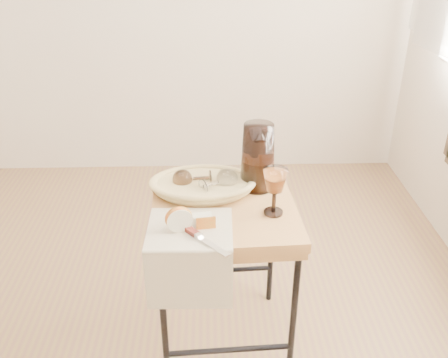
{
  "coord_description": "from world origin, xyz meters",
  "views": [
    {
      "loc": [
        0.52,
        -1.37,
        1.6
      ],
      "look_at": [
        0.57,
        0.15,
        0.78
      ],
      "focal_mm": 40.0,
      "sensor_mm": 36.0,
      "label": 1
    }
  ],
  "objects_px": {
    "tea_towel": "(190,229)",
    "goblet_lying_b": "(217,182)",
    "pitcher": "(258,156)",
    "bread_basket": "(203,186)",
    "side_table": "(224,277)",
    "goblet_lying_a": "(194,178)",
    "table_knife": "(201,237)",
    "wine_goblet": "(274,192)",
    "apple_half": "(179,218)"
  },
  "relations": [
    {
      "from": "goblet_lying_a",
      "to": "table_knife",
      "type": "bearing_deg",
      "value": 88.66
    },
    {
      "from": "tea_towel",
      "to": "bread_basket",
      "type": "distance_m",
      "value": 0.26
    },
    {
      "from": "goblet_lying_a",
      "to": "wine_goblet",
      "type": "xyz_separation_m",
      "value": [
        0.28,
        -0.17,
        0.04
      ]
    },
    {
      "from": "tea_towel",
      "to": "goblet_lying_b",
      "type": "height_order",
      "value": "goblet_lying_b"
    },
    {
      "from": "bread_basket",
      "to": "wine_goblet",
      "type": "height_order",
      "value": "wine_goblet"
    },
    {
      "from": "side_table",
      "to": "table_knife",
      "type": "height_order",
      "value": "table_knife"
    },
    {
      "from": "goblet_lying_b",
      "to": "table_knife",
      "type": "height_order",
      "value": "goblet_lying_b"
    },
    {
      "from": "side_table",
      "to": "apple_half",
      "type": "bearing_deg",
      "value": -135.36
    },
    {
      "from": "tea_towel",
      "to": "pitcher",
      "type": "bearing_deg",
      "value": 50.32
    },
    {
      "from": "tea_towel",
      "to": "wine_goblet",
      "type": "xyz_separation_m",
      "value": [
        0.29,
        0.09,
        0.08
      ]
    },
    {
      "from": "goblet_lying_b",
      "to": "wine_goblet",
      "type": "height_order",
      "value": "wine_goblet"
    },
    {
      "from": "bread_basket",
      "to": "pitcher",
      "type": "distance_m",
      "value": 0.23
    },
    {
      "from": "goblet_lying_a",
      "to": "table_knife",
      "type": "distance_m",
      "value": 0.34
    },
    {
      "from": "bread_basket",
      "to": "table_knife",
      "type": "bearing_deg",
      "value": -91.75
    },
    {
      "from": "tea_towel",
      "to": "goblet_lying_b",
      "type": "distance_m",
      "value": 0.25
    },
    {
      "from": "bread_basket",
      "to": "goblet_lying_a",
      "type": "xyz_separation_m",
      "value": [
        -0.03,
        0.02,
        0.02
      ]
    },
    {
      "from": "bread_basket",
      "to": "wine_goblet",
      "type": "xyz_separation_m",
      "value": [
        0.25,
        -0.16,
        0.06
      ]
    },
    {
      "from": "pitcher",
      "to": "wine_goblet",
      "type": "bearing_deg",
      "value": -76.45
    },
    {
      "from": "table_knife",
      "to": "pitcher",
      "type": "bearing_deg",
      "value": 108.04
    },
    {
      "from": "pitcher",
      "to": "table_knife",
      "type": "xyz_separation_m",
      "value": [
        -0.21,
        -0.35,
        -0.11
      ]
    },
    {
      "from": "tea_towel",
      "to": "bread_basket",
      "type": "relative_size",
      "value": 0.8
    },
    {
      "from": "table_knife",
      "to": "tea_towel",
      "type": "bearing_deg",
      "value": 168.58
    },
    {
      "from": "goblet_lying_b",
      "to": "tea_towel",
      "type": "bearing_deg",
      "value": -144.44
    },
    {
      "from": "goblet_lying_b",
      "to": "pitcher",
      "type": "xyz_separation_m",
      "value": [
        0.15,
        0.06,
        0.08
      ]
    },
    {
      "from": "goblet_lying_a",
      "to": "pitcher",
      "type": "relative_size",
      "value": 0.42
    },
    {
      "from": "goblet_lying_a",
      "to": "table_knife",
      "type": "relative_size",
      "value": 0.53
    },
    {
      "from": "wine_goblet",
      "to": "apple_half",
      "type": "height_order",
      "value": "wine_goblet"
    },
    {
      "from": "goblet_lying_a",
      "to": "wine_goblet",
      "type": "bearing_deg",
      "value": 142.31
    },
    {
      "from": "tea_towel",
      "to": "apple_half",
      "type": "bearing_deg",
      "value": -175.32
    },
    {
      "from": "goblet_lying_b",
      "to": "side_table",
      "type": "bearing_deg",
      "value": -105.82
    },
    {
      "from": "table_knife",
      "to": "goblet_lying_b",
      "type": "bearing_deg",
      "value": 127.96
    },
    {
      "from": "wine_goblet",
      "to": "table_knife",
      "type": "xyz_separation_m",
      "value": [
        -0.25,
        -0.16,
        -0.07
      ]
    },
    {
      "from": "tea_towel",
      "to": "table_knife",
      "type": "xyz_separation_m",
      "value": [
        0.04,
        -0.07,
        0.01
      ]
    },
    {
      "from": "goblet_lying_b",
      "to": "apple_half",
      "type": "xyz_separation_m",
      "value": [
        -0.13,
        -0.23,
        -0.0
      ]
    },
    {
      "from": "side_table",
      "to": "goblet_lying_b",
      "type": "height_order",
      "value": "goblet_lying_b"
    },
    {
      "from": "pitcher",
      "to": "table_knife",
      "type": "bearing_deg",
      "value": -119.36
    },
    {
      "from": "side_table",
      "to": "tea_towel",
      "type": "xyz_separation_m",
      "value": [
        -0.12,
        -0.15,
        0.33
      ]
    },
    {
      "from": "pitcher",
      "to": "table_knife",
      "type": "relative_size",
      "value": 1.28
    },
    {
      "from": "wine_goblet",
      "to": "tea_towel",
      "type": "bearing_deg",
      "value": -162.36
    },
    {
      "from": "tea_towel",
      "to": "wine_goblet",
      "type": "relative_size",
      "value": 1.62
    },
    {
      "from": "tea_towel",
      "to": "pitcher",
      "type": "xyz_separation_m",
      "value": [
        0.25,
        0.29,
        0.13
      ]
    },
    {
      "from": "bread_basket",
      "to": "pitcher",
      "type": "height_order",
      "value": "pitcher"
    },
    {
      "from": "side_table",
      "to": "goblet_lying_b",
      "type": "relative_size",
      "value": 4.92
    },
    {
      "from": "side_table",
      "to": "goblet_lying_a",
      "type": "distance_m",
      "value": 0.41
    },
    {
      "from": "pitcher",
      "to": "wine_goblet",
      "type": "height_order",
      "value": "pitcher"
    },
    {
      "from": "apple_half",
      "to": "side_table",
      "type": "bearing_deg",
      "value": 29.57
    },
    {
      "from": "tea_towel",
      "to": "apple_half",
      "type": "height_order",
      "value": "apple_half"
    },
    {
      "from": "bread_basket",
      "to": "goblet_lying_a",
      "type": "distance_m",
      "value": 0.04
    },
    {
      "from": "pitcher",
      "to": "wine_goblet",
      "type": "relative_size",
      "value": 1.69
    },
    {
      "from": "tea_towel",
      "to": "wine_goblet",
      "type": "distance_m",
      "value": 0.32
    }
  ]
}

